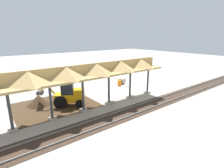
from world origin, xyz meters
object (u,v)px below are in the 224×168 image
(concrete_pipe, at_px, (122,81))
(traffic_barrel, at_px, (119,83))
(stop_sign, at_px, (126,74))
(backhoe, at_px, (69,95))

(concrete_pipe, bearing_deg, traffic_barrel, 31.95)
(concrete_pipe, bearing_deg, stop_sign, 88.29)
(backhoe, bearing_deg, concrete_pipe, -162.07)
(stop_sign, height_order, concrete_pipe, stop_sign)
(backhoe, xyz_separation_m, traffic_barrel, (-9.73, -2.84, -0.82))
(stop_sign, xyz_separation_m, concrete_pipe, (-0.03, -1.13, -1.38))
(stop_sign, height_order, traffic_barrel, stop_sign)
(concrete_pipe, bearing_deg, backhoe, 17.93)
(stop_sign, relative_size, concrete_pipe, 1.82)
(traffic_barrel, bearing_deg, stop_sign, 153.47)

